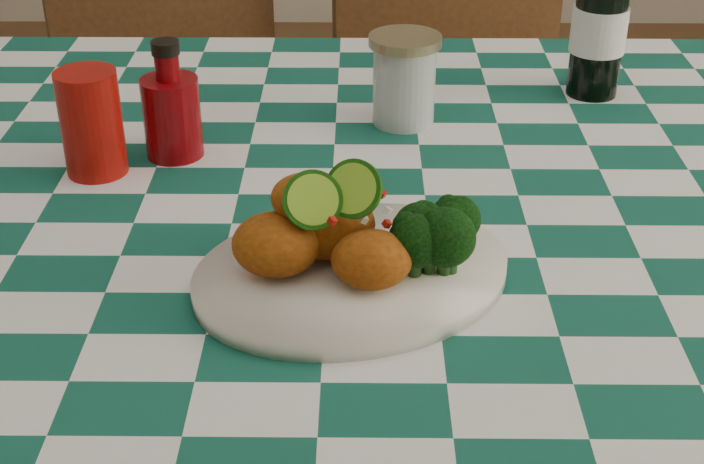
# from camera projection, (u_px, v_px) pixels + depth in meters

# --- Properties ---
(dining_table) EXTENTS (1.66, 1.06, 0.79)m
(dining_table) POSITION_uv_depth(u_px,v_px,m) (335.00, 461.00, 1.27)
(dining_table) COLOR #115040
(dining_table) RESTS_ON ground
(plate) EXTENTS (0.37, 0.34, 0.02)m
(plate) POSITION_uv_depth(u_px,v_px,m) (352.00, 274.00, 0.92)
(plate) COLOR silver
(plate) RESTS_ON dining_table
(fried_chicken_pile) EXTENTS (0.15, 0.11, 0.10)m
(fried_chicken_pile) POSITION_uv_depth(u_px,v_px,m) (338.00, 221.00, 0.89)
(fried_chicken_pile) COLOR #A85010
(fried_chicken_pile) RESTS_ON plate
(broccoli_side) EXTENTS (0.08, 0.08, 0.06)m
(broccoli_side) POSITION_uv_depth(u_px,v_px,m) (435.00, 232.00, 0.91)
(broccoli_side) COLOR black
(broccoli_side) RESTS_ON plate
(red_tumbler) EXTENTS (0.08, 0.08, 0.12)m
(red_tumbler) POSITION_uv_depth(u_px,v_px,m) (91.00, 123.00, 1.09)
(red_tumbler) COLOR #920D07
(red_tumbler) RESTS_ON dining_table
(ketchup_bottle) EXTENTS (0.08, 0.08, 0.14)m
(ketchup_bottle) POSITION_uv_depth(u_px,v_px,m) (170.00, 100.00, 1.13)
(ketchup_bottle) COLOR #6D0509
(ketchup_bottle) RESTS_ON dining_table
(mason_jar) EXTENTS (0.10, 0.10, 0.11)m
(mason_jar) POSITION_uv_depth(u_px,v_px,m) (404.00, 80.00, 1.22)
(mason_jar) COLOR #B2BCBA
(mason_jar) RESTS_ON dining_table
(beer_bottle) EXTENTS (0.09, 0.09, 0.24)m
(beer_bottle) POSITION_uv_depth(u_px,v_px,m) (602.00, 5.00, 1.27)
(beer_bottle) COLOR black
(beer_bottle) RESTS_ON dining_table
(wooden_chair_left) EXTENTS (0.59, 0.60, 0.96)m
(wooden_chair_left) POSITION_uv_depth(u_px,v_px,m) (199.00, 156.00, 1.86)
(wooden_chair_left) COLOR #472814
(wooden_chair_left) RESTS_ON ground
(wooden_chair_right) EXTENTS (0.55, 0.57, 1.02)m
(wooden_chair_right) POSITION_uv_depth(u_px,v_px,m) (474.00, 135.00, 1.87)
(wooden_chair_right) COLOR #472814
(wooden_chair_right) RESTS_ON ground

